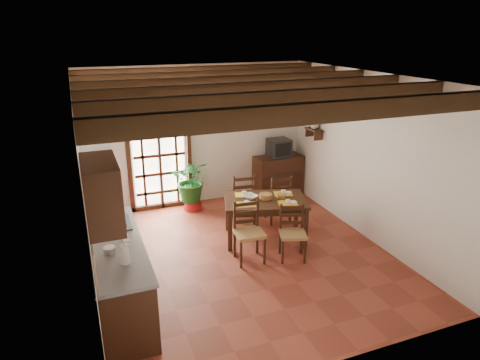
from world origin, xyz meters
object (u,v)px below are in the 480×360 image
sideboard (278,176)px  potted_plant (192,182)px  dining_table (265,204)px  chair_far_left (242,207)px  kitchen_counter (119,273)px  pendant_lamp (264,119)px  chair_far_right (278,207)px  crt_tv (279,148)px  chair_near_left (249,243)px  chair_near_right (292,243)px

sideboard → potted_plant: size_ratio=0.45×
dining_table → chair_far_left: size_ratio=1.59×
kitchen_counter → pendant_lamp: 3.20m
chair_far_left → pendant_lamp: 1.90m
kitchen_counter → potted_plant: size_ratio=0.99×
chair_far_right → crt_tv: 1.55m
chair_far_right → crt_tv: size_ratio=2.10×
sideboard → kitchen_counter: bearing=-145.4°
sideboard → chair_near_left: bearing=-128.1°
kitchen_counter → dining_table: kitchen_counter is taller
pendant_lamp → dining_table: bearing=-90.0°
chair_far_left → crt_tv: 1.77m
chair_near_right → pendant_lamp: size_ratio=1.02×
chair_far_left → potted_plant: size_ratio=0.43×
potted_plant → pendant_lamp: pendant_lamp is taller
chair_far_left → potted_plant: potted_plant is taller
crt_tv → potted_plant: (-1.93, -0.10, -0.49)m
crt_tv → pendant_lamp: bearing=-124.2°
crt_tv → chair_far_right: bearing=-116.5°
kitchen_counter → chair_near_left: 2.06m
kitchen_counter → chair_near_left: size_ratio=2.38×
chair_near_right → potted_plant: 2.64m
crt_tv → chair_near_left: bearing=-125.7°
chair_near_right → chair_far_left: size_ratio=0.89×
kitchen_counter → chair_near_left: bearing=13.3°
chair_near_left → crt_tv: bearing=59.9°
chair_near_left → crt_tv: size_ratio=2.14×
chair_far_right → sideboard: bearing=-109.3°
kitchen_counter → sideboard: (3.64, 2.83, -0.04)m
chair_near_left → pendant_lamp: 1.97m
crt_tv → dining_table: bearing=-122.7°
sideboard → potted_plant: (-1.93, -0.10, 0.13)m
chair_near_left → crt_tv: 2.96m
dining_table → chair_near_left: 0.85m
kitchen_counter → chair_far_right: size_ratio=2.43×
chair_near_right → sideboard: sideboard is taller
kitchen_counter → dining_table: size_ratio=1.45×
chair_near_left → pendant_lamp: pendant_lamp is taller
chair_near_left → chair_far_right: (1.05, 1.13, -0.01)m
kitchen_counter → chair_near_right: kitchen_counter is taller
chair_far_left → chair_far_right: 0.68m
chair_far_right → pendant_lamp: size_ratio=1.10×
chair_near_right → sideboard: 2.74m
dining_table → sideboard: 2.12m
chair_far_left → pendant_lamp: size_ratio=1.16×
chair_far_right → pendant_lamp: bearing=47.9°
chair_far_right → sideboard: 1.36m
potted_plant → kitchen_counter: bearing=-122.1°
kitchen_counter → potted_plant: 3.21m
chair_far_left → sideboard: chair_far_left is taller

